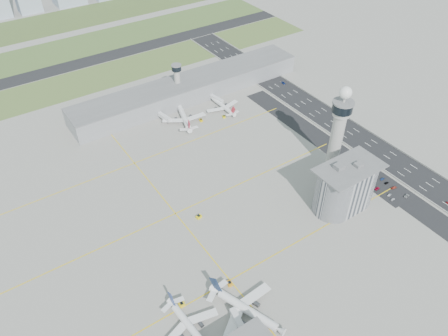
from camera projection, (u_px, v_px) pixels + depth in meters
ground at (255, 216)px, 270.79m from camera, size 1000.00×1000.00×0.00m
grass_strip_0 at (92, 79)px, 405.22m from camera, size 480.00×50.00×0.08m
grass_strip_1 at (66, 50)px, 452.89m from camera, size 480.00×60.00×0.08m
grass_strip_2 at (43, 25)px, 503.74m from camera, size 480.00×70.00×0.08m
runway at (78, 64)px, 428.72m from camera, size 480.00×22.00×0.10m
highway at (380, 153)px, 320.00m from camera, size 28.00×500.00×0.10m
barrier_left at (367, 159)px, 313.65m from camera, size 0.60×500.00×1.20m
barrier_right at (393, 146)px, 325.64m from camera, size 0.60×500.00×1.20m
landside_road at (367, 173)px, 302.94m from camera, size 18.00×260.00×0.08m
parking_lot at (379, 183)px, 294.45m from camera, size 20.00×44.00×0.10m
taxiway_line_h_0 at (230, 280)px, 234.59m from camera, size 260.00×0.60×0.01m
taxiway_line_h_1 at (175, 214)px, 272.72m from camera, size 260.00×0.60×0.01m
taxiway_line_h_2 at (134, 163)px, 310.86m from camera, size 260.00×0.60×0.01m
taxiway_line_v at (175, 214)px, 272.72m from camera, size 0.60×260.00×0.01m
control_tower at (339, 127)px, 284.20m from camera, size 14.00×14.00×64.50m
secondary_tower at (177, 79)px, 366.90m from camera, size 8.60×8.60×31.90m
admin_building at (345, 187)px, 269.24m from camera, size 42.00×24.00×33.50m
terminal_pier at (189, 88)px, 376.92m from camera, size 210.00×32.00×15.80m
airplane_near_b at (190, 325)px, 208.80m from camera, size 34.35×39.64×10.56m
airplane_near_c at (248, 307)px, 215.10m from camera, size 51.49×55.47×12.60m
airplane_far_a at (184, 114)px, 349.06m from camera, size 46.53×50.72×11.79m
airplane_far_b at (222, 103)px, 363.30m from camera, size 30.49×35.86×10.03m
jet_bridge_near_2 at (244, 335)px, 207.49m from camera, size 5.39×14.31×5.70m
jet_bridge_far_0 at (159, 115)px, 353.72m from camera, size 5.39×14.31×5.70m
jet_bridge_far_1 at (211, 97)px, 375.13m from camera, size 5.39×14.31×5.70m
tug_1 at (182, 304)px, 222.35m from camera, size 3.74×2.92×1.95m
tug_2 at (230, 283)px, 231.96m from camera, size 3.14×3.94×2.02m
tug_3 at (199, 216)px, 269.41m from camera, size 3.80×2.93×2.00m
tug_4 at (201, 120)px, 351.51m from camera, size 2.97×3.75×1.93m
tug_5 at (224, 116)px, 355.55m from camera, size 2.90×3.51×1.76m
car_lot_0 at (393, 199)px, 281.61m from camera, size 3.44×1.39×1.17m
car_lot_1 at (389, 195)px, 284.90m from camera, size 3.54×1.70×1.12m
car_lot_2 at (377, 188)px, 289.64m from camera, size 4.03×1.94×1.11m
car_lot_3 at (369, 182)px, 294.53m from camera, size 4.27×2.21×1.18m
car_lot_4 at (362, 177)px, 298.81m from camera, size 3.73×1.80×1.23m
car_lot_5 at (356, 172)px, 302.61m from camera, size 4.10×1.96×1.30m
car_lot_6 at (407, 196)px, 284.23m from camera, size 4.68×2.66×1.23m
car_lot_7 at (394, 188)px, 290.27m from camera, size 4.29×2.15×1.20m
car_lot_8 at (386, 183)px, 293.93m from camera, size 3.34×1.37×1.13m
car_lot_9 at (382, 179)px, 297.02m from camera, size 3.58×1.62×1.14m
car_lot_10 at (375, 173)px, 301.36m from camera, size 4.20×2.33×1.11m
car_lot_11 at (368, 168)px, 305.80m from camera, size 4.61×2.32×1.28m
car_hw_0 at (448, 203)px, 278.80m from camera, size 1.63×3.47×1.15m
car_hw_1 at (339, 127)px, 344.85m from camera, size 1.26×3.36×1.10m
car_hw_2 at (283, 83)px, 398.68m from camera, size 2.74×4.74×1.24m
car_hw_4 at (234, 63)px, 429.75m from camera, size 2.10×3.95×1.28m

